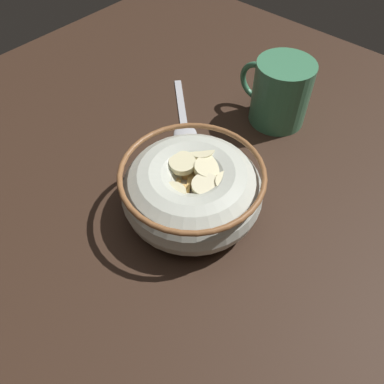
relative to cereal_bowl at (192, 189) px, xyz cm
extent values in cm
cube|color=#332116|center=(-0.01, 0.01, -4.45)|extent=(92.03, 92.03, 2.00)
cylinder|color=beige|center=(-0.01, 0.01, -3.15)|extent=(8.43, 8.43, 0.60)
torus|color=beige|center=(-0.01, 0.01, -0.26)|extent=(15.32, 15.32, 6.38)
torus|color=brown|center=(-0.01, 0.01, 2.63)|extent=(15.46, 15.46, 0.60)
cylinder|color=white|center=(-0.01, 0.01, 0.25)|extent=(11.49, 11.49, 0.40)
cube|color=tan|center=(-3.25, -0.46, 0.81)|extent=(2.57, 2.59, 1.00)
cube|color=tan|center=(-0.27, -0.72, 0.82)|extent=(2.82, 2.82, 0.96)
cube|color=#AD7F42|center=(-2.26, -3.47, 0.95)|extent=(2.43, 2.41, 0.97)
cube|color=tan|center=(-0.12, 1.92, 1.07)|extent=(2.79, 2.81, 1.08)
cube|color=tan|center=(3.99, 0.90, 0.87)|extent=(2.83, 2.83, 0.97)
cube|color=tan|center=(-2.54, 2.69, 0.93)|extent=(2.40, 2.42, 0.94)
cube|color=#AD7F42|center=(2.08, -0.78, 0.97)|extent=(2.75, 2.76, 0.94)
cube|color=tan|center=(2.13, 1.54, 0.87)|extent=(2.12, 2.22, 1.15)
cube|color=tan|center=(1.12, -3.62, 0.90)|extent=(2.06, 2.14, 1.11)
cube|color=tan|center=(-3.84, -2.31, 0.91)|extent=(2.78, 2.78, 0.89)
cube|color=tan|center=(2.80, -2.96, 0.85)|extent=(2.74, 2.76, 1.00)
cube|color=#AD7F42|center=(0.73, 4.52, 0.97)|extent=(2.41, 2.47, 1.08)
cube|color=tan|center=(-4.19, 1.50, 1.04)|extent=(2.29, 2.20, 1.15)
cube|color=tan|center=(2.97, 3.60, 0.85)|extent=(2.82, 2.84, 1.11)
cylinder|color=#F4EABC|center=(-1.86, 0.38, 2.06)|extent=(3.56, 3.59, 1.00)
cylinder|color=beige|center=(4.24, 0.01, 1.80)|extent=(4.14, 4.09, 1.24)
cylinder|color=beige|center=(1.44, -3.31, 2.30)|extent=(4.14, 4.09, 1.35)
cylinder|color=beige|center=(0.47, 2.98, 1.77)|extent=(3.75, 3.80, 1.20)
cylinder|color=beige|center=(-0.54, -1.87, 2.25)|extent=(3.81, 3.75, 1.22)
cylinder|color=beige|center=(-3.53, -1.69, 2.18)|extent=(3.64, 3.60, 1.18)
cylinder|color=beige|center=(1.93, -0.62, 2.26)|extent=(3.48, 3.49, 0.96)
ellipsoid|color=#B7B7BC|center=(9.06, -8.85, -3.05)|extent=(5.15, 5.10, 0.80)
cube|color=#B7B7BC|center=(14.40, -13.72, -3.27)|extent=(8.36, 7.74, 0.36)
cylinder|color=#3F7F59|center=(1.70, -19.80, 0.91)|extent=(7.64, 7.64, 8.73)
torus|color=#3F7F59|center=(5.53, -19.80, 0.91)|extent=(5.69, 0.80, 5.69)
camera|label=1|loc=(-17.54, 19.82, 31.63)|focal=35.68mm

